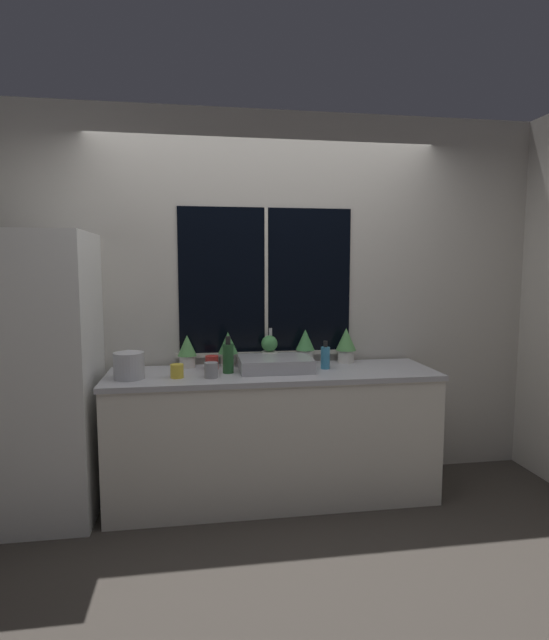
# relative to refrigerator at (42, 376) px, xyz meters

# --- Properties ---
(ground_plane) EXTENTS (14.00, 14.00, 0.00)m
(ground_plane) POSITION_rel_refrigerator_xyz_m (1.48, -0.31, -0.90)
(ground_plane) COLOR #38332D
(wall_back) EXTENTS (8.00, 0.09, 2.70)m
(wall_back) POSITION_rel_refrigerator_xyz_m (1.48, 0.37, 0.45)
(wall_back) COLOR #BCB7AD
(wall_back) RESTS_ON ground_plane
(wall_left) EXTENTS (0.06, 7.00, 2.70)m
(wall_left) POSITION_rel_refrigerator_xyz_m (-0.60, 1.19, 0.45)
(wall_left) COLOR #BCB7AD
(wall_left) RESTS_ON ground_plane
(wall_right) EXTENTS (0.06, 7.00, 2.70)m
(wall_right) POSITION_rel_refrigerator_xyz_m (3.56, 1.19, 0.45)
(wall_right) COLOR #BCB7AD
(wall_right) RESTS_ON ground_plane
(counter) EXTENTS (2.21, 0.63, 0.89)m
(counter) POSITION_rel_refrigerator_xyz_m (1.48, -0.00, -0.46)
(counter) COLOR silver
(counter) RESTS_ON ground_plane
(refrigerator) EXTENTS (0.65, 0.72, 1.81)m
(refrigerator) POSITION_rel_refrigerator_xyz_m (0.00, 0.00, 0.00)
(refrigerator) COLOR silver
(refrigerator) RESTS_ON ground_plane
(sink) EXTENTS (0.49, 0.42, 0.26)m
(sink) POSITION_rel_refrigerator_xyz_m (1.50, 0.04, 0.03)
(sink) COLOR #ADADB2
(sink) RESTS_ON counter
(potted_plant_far_left) EXTENTS (0.13, 0.13, 0.23)m
(potted_plant_far_left) POSITION_rel_refrigerator_xyz_m (0.90, 0.23, 0.11)
(potted_plant_far_left) COLOR silver
(potted_plant_far_left) RESTS_ON counter
(potted_plant_left) EXTENTS (0.14, 0.14, 0.24)m
(potted_plant_left) POSITION_rel_refrigerator_xyz_m (1.19, 0.23, 0.12)
(potted_plant_left) COLOR silver
(potted_plant_left) RESTS_ON counter
(potted_plant_center) EXTENTS (0.12, 0.12, 0.21)m
(potted_plant_center) POSITION_rel_refrigerator_xyz_m (1.49, 0.23, 0.09)
(potted_plant_center) COLOR silver
(potted_plant_center) RESTS_ON counter
(potted_plant_right) EXTENTS (0.14, 0.14, 0.25)m
(potted_plant_right) POSITION_rel_refrigerator_xyz_m (1.75, 0.23, 0.12)
(potted_plant_right) COLOR silver
(potted_plant_right) RESTS_ON counter
(potted_plant_far_right) EXTENTS (0.15, 0.15, 0.26)m
(potted_plant_far_right) POSITION_rel_refrigerator_xyz_m (2.06, 0.23, 0.12)
(potted_plant_far_right) COLOR silver
(potted_plant_far_right) RESTS_ON counter
(soap_bottle) EXTENTS (0.06, 0.06, 0.20)m
(soap_bottle) POSITION_rel_refrigerator_xyz_m (1.85, 0.03, 0.06)
(soap_bottle) COLOR teal
(soap_bottle) RESTS_ON counter
(bottle_tall) EXTENTS (0.07, 0.07, 0.25)m
(bottle_tall) POSITION_rel_refrigerator_xyz_m (1.18, -0.00, 0.09)
(bottle_tall) COLOR #235128
(bottle_tall) RESTS_ON counter
(mug_yellow) EXTENTS (0.08, 0.08, 0.09)m
(mug_yellow) POSITION_rel_refrigerator_xyz_m (0.84, -0.10, 0.03)
(mug_yellow) COLOR gold
(mug_yellow) RESTS_ON counter
(mug_red) EXTENTS (0.09, 0.09, 0.09)m
(mug_red) POSITION_rel_refrigerator_xyz_m (1.07, 0.13, 0.03)
(mug_red) COLOR #B72D28
(mug_red) RESTS_ON counter
(mug_grey) EXTENTS (0.09, 0.09, 0.10)m
(mug_grey) POSITION_rel_refrigerator_xyz_m (1.06, -0.13, 0.03)
(mug_grey) COLOR gray
(mug_grey) RESTS_ON counter
(kettle) EXTENTS (0.19, 0.19, 0.19)m
(kettle) POSITION_rel_refrigerator_xyz_m (0.54, -0.08, 0.07)
(kettle) COLOR #B2B2B7
(kettle) RESTS_ON counter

